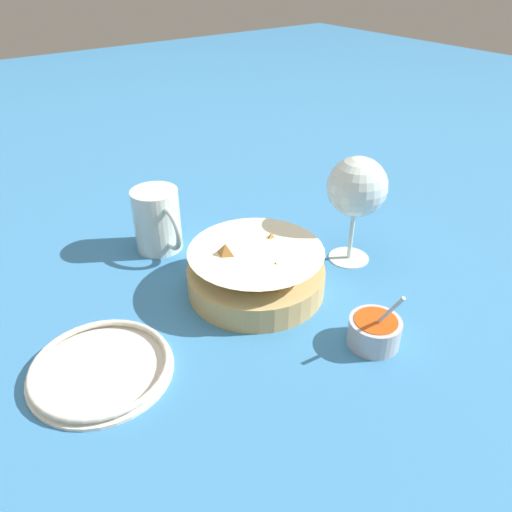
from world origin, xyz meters
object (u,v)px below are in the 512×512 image
object	(u,v)px
beer_mug	(158,222)
side_plate	(101,368)
wine_glass	(357,190)
food_basket	(255,272)
sauce_cup	(374,330)

from	to	relation	value
beer_mug	side_plate	bearing A→B (deg)	-41.44
beer_mug	side_plate	xyz separation A→B (m)	(0.22, -0.19, -0.04)
wine_glass	food_basket	bearing A→B (deg)	-96.99
wine_glass	side_plate	xyz separation A→B (m)	(0.00, -0.43, -0.12)
food_basket	side_plate	size ratio (longest dim) A/B	1.16
food_basket	beer_mug	world-z (taller)	beer_mug
sauce_cup	side_plate	bearing A→B (deg)	-117.66
wine_glass	beer_mug	world-z (taller)	wine_glass
food_basket	beer_mug	distance (m)	0.20
wine_glass	side_plate	bearing A→B (deg)	-89.46
beer_mug	side_plate	world-z (taller)	beer_mug
sauce_cup	wine_glass	size ratio (longest dim) A/B	0.54
wine_glass	side_plate	distance (m)	0.45
wine_glass	beer_mug	xyz separation A→B (m)	(-0.22, -0.24, -0.08)
sauce_cup	beer_mug	xyz separation A→B (m)	(-0.38, -0.11, 0.03)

